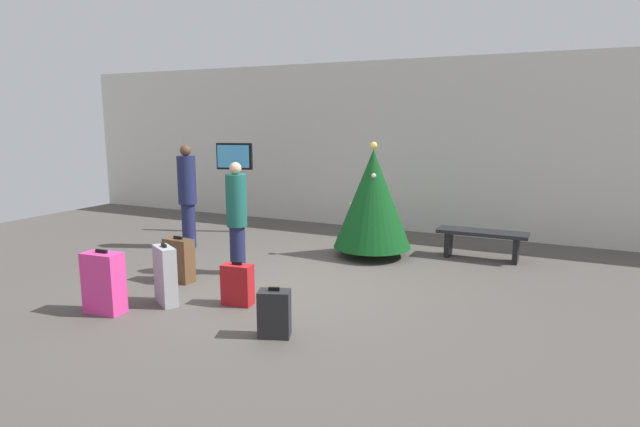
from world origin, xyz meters
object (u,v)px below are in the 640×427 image
at_px(flight_info_kiosk, 235,172).
at_px(traveller_0, 187,194).
at_px(suitcase_3, 165,275).
at_px(holiday_tree, 373,199).
at_px(waiting_bench, 482,238).
at_px(traveller_1, 237,215).
at_px(suitcase_2, 238,285).
at_px(suitcase_0, 179,260).
at_px(suitcase_4, 274,314).
at_px(suitcase_1, 104,283).

distance_m(flight_info_kiosk, traveller_0, 1.53).
bearing_deg(traveller_0, suitcase_3, -55.97).
bearing_deg(holiday_tree, traveller_0, -165.40).
distance_m(waiting_bench, traveller_1, 4.07).
bearing_deg(suitcase_2, suitcase_0, 161.25).
bearing_deg(suitcase_0, waiting_bench, 40.20).
xyz_separation_m(waiting_bench, suitcase_4, (-1.50, -4.26, -0.10)).
height_order(waiting_bench, suitcase_1, suitcase_1).
bearing_deg(waiting_bench, suitcase_1, -129.37).
bearing_deg(waiting_bench, suitcase_3, -129.28).
bearing_deg(suitcase_3, suitcase_1, -130.02).
distance_m(holiday_tree, suitcase_0, 3.32).
distance_m(holiday_tree, traveller_1, 2.37).
relative_size(flight_info_kiosk, traveller_0, 0.99).
height_order(traveller_1, suitcase_3, traveller_1).
distance_m(waiting_bench, suitcase_3, 5.13).
distance_m(suitcase_0, suitcase_2, 1.38).
bearing_deg(suitcase_0, traveller_0, 125.58).
bearing_deg(holiday_tree, suitcase_1, -116.99).
xyz_separation_m(traveller_1, suitcase_0, (-0.53, -0.70, -0.58)).
height_order(flight_info_kiosk, traveller_0, traveller_0).
bearing_deg(waiting_bench, suitcase_2, -123.96).
height_order(traveller_1, suitcase_1, traveller_1).
xyz_separation_m(holiday_tree, suitcase_4, (0.22, -3.65, -0.74)).
xyz_separation_m(holiday_tree, flight_info_kiosk, (-3.24, 0.67, 0.26)).
height_order(suitcase_3, suitcase_4, suitcase_3).
xyz_separation_m(traveller_1, suitcase_2, (0.78, -1.15, -0.63)).
relative_size(suitcase_1, suitcase_2, 1.40).
bearing_deg(suitcase_1, waiting_bench, 50.63).
distance_m(traveller_1, suitcase_0, 1.05).
height_order(suitcase_0, suitcase_4, suitcase_0).
bearing_deg(suitcase_0, suitcase_4, -26.27).
height_order(waiting_bench, suitcase_4, suitcase_4).
distance_m(suitcase_0, suitcase_3, 0.95).
xyz_separation_m(traveller_1, suitcase_4, (1.70, -1.80, -0.64)).
height_order(suitcase_1, suitcase_2, suitcase_1).
height_order(flight_info_kiosk, suitcase_3, flight_info_kiosk).
height_order(waiting_bench, suitcase_3, suitcase_3).
height_order(flight_info_kiosk, suitcase_2, flight_info_kiosk).
height_order(holiday_tree, waiting_bench, holiday_tree).
bearing_deg(suitcase_4, traveller_0, 140.89).
height_order(holiday_tree, suitcase_4, holiday_tree).
bearing_deg(suitcase_3, holiday_tree, 65.52).
relative_size(flight_info_kiosk, suitcase_3, 2.35).
relative_size(traveller_0, suitcase_0, 2.80).
xyz_separation_m(flight_info_kiosk, traveller_0, (0.01, -1.51, -0.26)).
height_order(suitcase_2, suitcase_4, suitcase_2).
bearing_deg(traveller_0, waiting_bench, 16.36).
bearing_deg(suitcase_3, suitcase_2, 24.38).
relative_size(waiting_bench, suitcase_3, 1.86).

